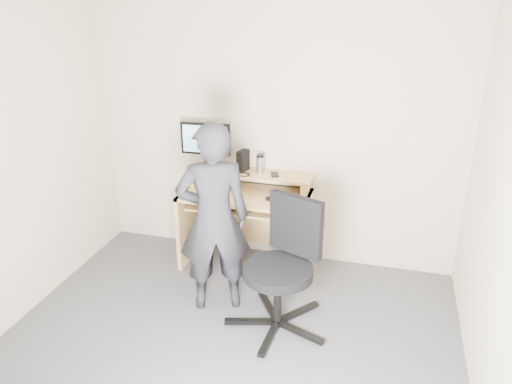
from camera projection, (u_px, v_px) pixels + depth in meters
The scene contains 13 objects.
ground at pixel (216, 367), 3.60m from camera, with size 3.50×3.50×0.00m, color #4B4B4F.
back_wall at pixel (274, 135), 4.68m from camera, with size 3.50×0.02×2.50m, color beige.
desk at pixel (248, 210), 4.80m from camera, with size 1.20×0.60×0.91m.
monitor at pixel (206, 142), 4.71m from camera, with size 0.48×0.13×0.46m.
external_drive at pixel (243, 161), 4.73m from camera, with size 0.07×0.13×0.20m, color black.
travel_mug at pixel (260, 165), 4.68m from camera, with size 0.07×0.07×0.16m, color #ACACB1.
smartphone at pixel (275, 174), 4.66m from camera, with size 0.07×0.13×0.01m, color black.
charger at pixel (235, 173), 4.66m from camera, with size 0.04×0.04×0.04m, color black.
headphones at pixel (231, 166), 4.86m from camera, with size 0.16×0.16×0.02m, color silver.
keyboard at pixel (232, 204), 4.63m from camera, with size 0.46×0.18×0.03m, color black.
mouse at pixel (270, 199), 4.49m from camera, with size 0.10×0.06×0.04m, color black.
office_chair at pixel (284, 261), 3.88m from camera, with size 0.82×0.80×1.03m.
person at pixel (214, 219), 4.01m from camera, with size 0.59×0.39×1.62m, color black.
Camera 1 is at (1.03, -2.66, 2.55)m, focal length 35.00 mm.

